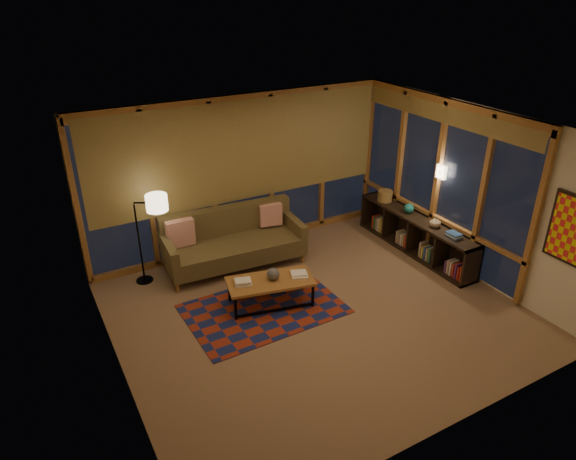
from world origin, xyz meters
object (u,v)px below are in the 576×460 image
floor_lamp (139,239)px  coffee_table (271,292)px  sofa (234,241)px  bookshelf (415,235)px

floor_lamp → coffee_table: bearing=-18.2°
sofa → bookshelf: bearing=-16.1°
floor_lamp → bookshelf: 4.65m
sofa → floor_lamp: 1.52m
sofa → floor_lamp: (-1.47, 0.26, 0.28)m
floor_lamp → bookshelf: (4.43, -1.35, -0.42)m
sofa → bookshelf: 3.16m
sofa → coffee_table: sofa is taller
sofa → coffee_table: (-0.01, -1.31, -0.26)m
coffee_table → bookshelf: size_ratio=0.48×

